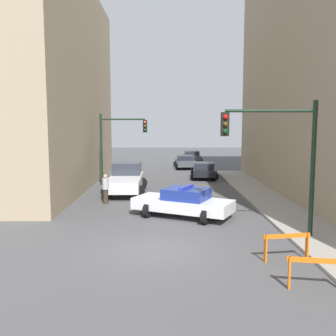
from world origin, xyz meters
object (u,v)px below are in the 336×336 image
at_px(traffic_light_near, 283,148).
at_px(barrier_mid, 287,242).
at_px(white_truck, 126,179).
at_px(pedestrian_crossing, 106,188).
at_px(parked_car_near, 204,170).
at_px(police_car, 183,202).
at_px(parked_car_far, 192,156).
at_px(parked_car_mid, 185,162).
at_px(barrier_front, 318,268).
at_px(traffic_light_far, 116,139).

relative_size(traffic_light_near, barrier_mid, 3.27).
relative_size(white_truck, pedestrian_crossing, 3.26).
relative_size(traffic_light_near, parked_car_near, 1.17).
relative_size(police_car, pedestrian_crossing, 3.03).
xyz_separation_m(traffic_light_near, parked_car_far, (-1.26, 30.39, -2.86)).
distance_m(traffic_light_near, barrier_mid, 3.85).
bearing_deg(police_car, parked_car_mid, 23.33).
height_order(parked_car_near, barrier_mid, parked_car_near).
xyz_separation_m(traffic_light_near, parked_car_near, (-1.23, 16.63, -2.86)).
bearing_deg(parked_car_far, pedestrian_crossing, -107.68).
height_order(police_car, pedestrian_crossing, pedestrian_crossing).
relative_size(traffic_light_near, pedestrian_crossing, 3.13).
relative_size(police_car, parked_car_mid, 1.15).
height_order(police_car, barrier_mid, police_car).
xyz_separation_m(police_car, parked_car_far, (2.35, 26.99, -0.05)).
relative_size(parked_car_mid, pedestrian_crossing, 2.63).
bearing_deg(barrier_mid, traffic_light_near, 77.20).
distance_m(pedestrian_crossing, barrier_mid, 11.52).
bearing_deg(barrier_front, barrier_mid, 92.81).
bearing_deg(barrier_mid, parked_car_far, 91.22).
xyz_separation_m(white_truck, barrier_front, (6.58, -14.59, -0.29)).
height_order(parked_car_far, barrier_front, parked_car_far).
relative_size(white_truck, parked_car_far, 1.24).
relative_size(parked_car_far, pedestrian_crossing, 2.63).
distance_m(traffic_light_near, pedestrian_crossing, 10.50).
bearing_deg(traffic_light_far, pedestrian_crossing, -88.12).
distance_m(parked_car_far, barrier_front, 35.06).
bearing_deg(traffic_light_near, barrier_mid, -102.80).
relative_size(parked_car_mid, parked_car_far, 1.00).
xyz_separation_m(traffic_light_near, parked_car_mid, (-2.41, 23.75, -2.86)).
bearing_deg(barrier_mid, barrier_front, -87.19).
distance_m(parked_car_far, barrier_mid, 32.85).
height_order(traffic_light_far, parked_car_far, traffic_light_far).
relative_size(police_car, parked_car_near, 1.13).
bearing_deg(police_car, barrier_mid, -125.78).
distance_m(parked_car_mid, barrier_front, 28.49).
relative_size(white_truck, barrier_front, 3.41).
bearing_deg(pedestrian_crossing, parked_car_far, -74.72).
bearing_deg(traffic_light_near, parked_car_far, 92.37).
distance_m(traffic_light_far, barrier_mid, 17.49).
height_order(traffic_light_near, parked_car_far, traffic_light_near).
height_order(traffic_light_far, barrier_front, traffic_light_far).
xyz_separation_m(parked_car_near, parked_car_mid, (-1.18, 7.13, 0.00)).
bearing_deg(white_truck, pedestrian_crossing, -103.22).
xyz_separation_m(traffic_light_far, pedestrian_crossing, (0.22, -6.62, -2.54)).
xyz_separation_m(police_car, parked_car_mid, (1.20, 20.36, -0.05)).
bearing_deg(parked_car_mid, pedestrian_crossing, -109.29).
bearing_deg(parked_car_far, traffic_light_near, -89.97).
height_order(barrier_front, barrier_mid, same).
bearing_deg(traffic_light_far, white_truck, -72.44).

